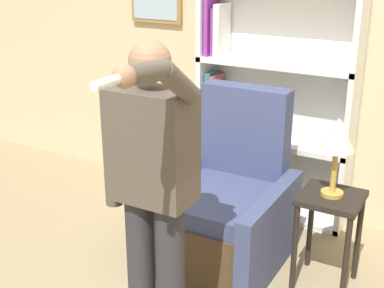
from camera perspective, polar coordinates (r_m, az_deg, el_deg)
The scene contains 6 objects.
wall_back at distance 4.17m, azimuth 12.21°, elevation 10.87°, with size 8.00×0.11×2.80m.
bookcase at distance 4.23m, azimuth 7.53°, elevation 4.20°, with size 1.23×0.28×1.84m.
armchair at distance 3.70m, azimuth 3.54°, elevation -7.11°, with size 0.82×0.91×1.16m.
person_standing at distance 2.64m, azimuth -4.33°, elevation -4.51°, with size 0.55×0.78×1.67m.
side_table at distance 3.44m, azimuth 14.47°, elevation -7.38°, with size 0.37×0.37×0.63m.
table_lamp at distance 3.24m, azimuth 15.25°, elevation 0.58°, with size 0.21×0.21×0.49m.
Camera 1 is at (1.21, -1.91, 2.05)m, focal length 50.00 mm.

